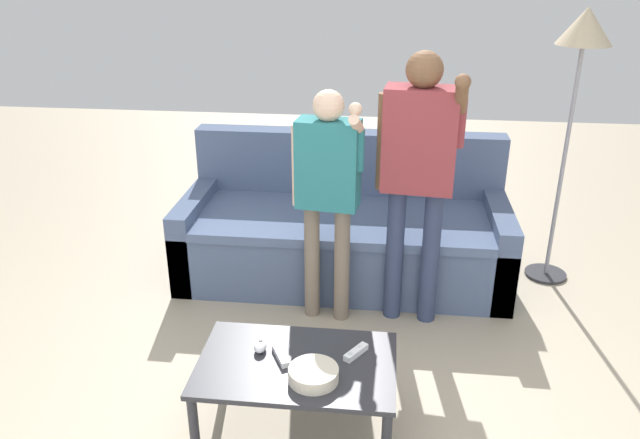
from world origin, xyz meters
The scene contains 10 objects.
ground_plane centered at (0.00, 0.00, 0.00)m, with size 12.00×12.00×0.00m, color tan.
couch centered at (0.05, 1.65, 0.30)m, with size 2.18×0.95×0.92m.
coffee_table centered at (-0.04, 0.03, 0.34)m, with size 0.90×0.58×0.38m.
snack_bowl centered at (0.05, -0.08, 0.41)m, with size 0.22×0.22×0.06m, color beige.
game_remote_nunchuk centered at (-0.22, 0.10, 0.41)m, with size 0.06×0.09×0.05m.
floor_lamp centered at (1.46, 1.73, 1.54)m, with size 0.33×0.33×1.79m.
player_right centered at (0.50, 1.09, 1.02)m, with size 0.47×0.38×1.62m.
player_center centered at (0.00, 1.05, 0.89)m, with size 0.42×0.32×1.41m.
game_remote_wand_near centered at (-0.11, 0.05, 0.40)m, with size 0.10×0.16×0.03m.
game_remote_wand_far centered at (0.23, 0.12, 0.40)m, with size 0.11×0.14×0.03m.
Camera 1 is at (0.33, -2.28, 2.12)m, focal length 35.26 mm.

